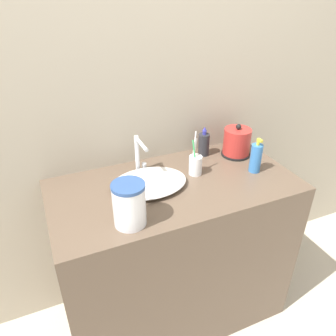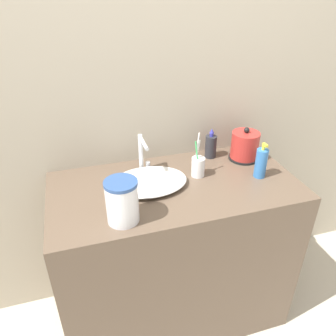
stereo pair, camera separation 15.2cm
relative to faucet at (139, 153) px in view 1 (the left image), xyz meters
name	(u,v)px [view 1 (the left image)]	position (x,y,z in m)	size (l,w,h in m)	color
wall_back	(149,88)	(0.12, 0.15, 0.27)	(6.00, 0.04, 2.60)	#ADA38E
vanity_counter	(174,253)	(0.12, -0.17, -0.57)	(1.20, 0.60, 0.91)	brown
sink_basin	(149,183)	(0.00, -0.14, -0.09)	(0.37, 0.27, 0.05)	white
faucet	(139,153)	(0.00, 0.00, 0.00)	(0.06, 0.16, 0.20)	silver
electric_kettle	(237,143)	(0.56, -0.03, -0.04)	(0.16, 0.16, 0.19)	black
toothbrush_cup	(195,165)	(0.25, -0.12, -0.06)	(0.07, 0.07, 0.23)	silver
lotion_bottle	(256,158)	(0.55, -0.22, -0.04)	(0.06, 0.06, 0.19)	#3370B7
shampoo_bottle	(204,144)	(0.39, 0.05, -0.05)	(0.06, 0.06, 0.17)	#28282D
water_pitcher	(129,204)	(-0.17, -0.36, -0.02)	(0.13, 0.13, 0.19)	silver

